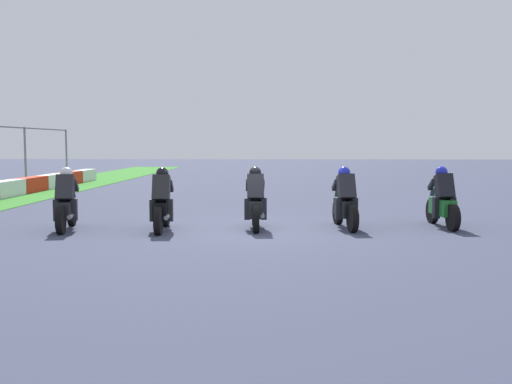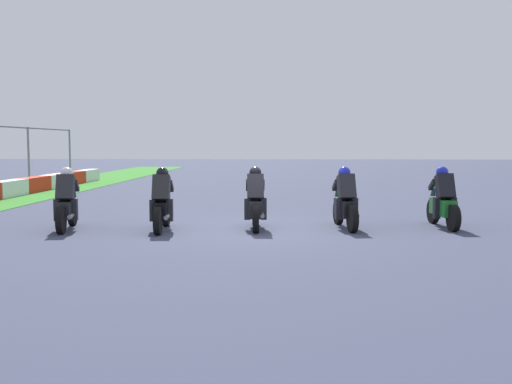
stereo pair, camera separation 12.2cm
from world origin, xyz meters
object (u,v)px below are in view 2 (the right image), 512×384
at_px(rider_lane_c, 255,203).
at_px(rider_lane_d, 162,204).
at_px(rider_lane_e, 67,204).
at_px(rider_lane_a, 443,202).
at_px(rider_lane_b, 345,203).

relative_size(rider_lane_c, rider_lane_d, 1.00).
height_order(rider_lane_c, rider_lane_e, same).
distance_m(rider_lane_a, rider_lane_e, 9.20).
height_order(rider_lane_b, rider_lane_d, same).
height_order(rider_lane_c, rider_lane_d, same).
xyz_separation_m(rider_lane_a, rider_lane_e, (-0.85, 9.16, 0.00)).
bearing_deg(rider_lane_d, rider_lane_e, 86.08).
relative_size(rider_lane_b, rider_lane_d, 1.00).
bearing_deg(rider_lane_d, rider_lane_a, -86.84).
height_order(rider_lane_a, rider_lane_d, same).
distance_m(rider_lane_d, rider_lane_e, 2.32).
height_order(rider_lane_b, rider_lane_c, same).
bearing_deg(rider_lane_d, rider_lane_c, -83.67).
bearing_deg(rider_lane_e, rider_lane_b, -95.01).
distance_m(rider_lane_a, rider_lane_d, 6.90).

